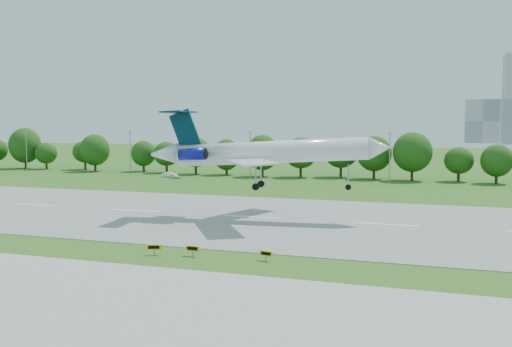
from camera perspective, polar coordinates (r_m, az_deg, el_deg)
name	(u,v)px	position (r m, az deg, el deg)	size (l,w,h in m)	color
ground	(177,253)	(63.89, -7.88, -7.87)	(600.00, 600.00, 0.00)	#29631A
runway	(251,217)	(86.55, -0.47, -4.41)	(400.00, 45.00, 0.08)	gray
taxiway	(77,300)	(48.98, -17.50, -12.01)	(400.00, 23.00, 0.08)	#ADADA8
tree_line	(335,154)	(150.53, 7.88, 1.90)	(288.40, 8.40, 10.40)	#382314
light_poles	(317,156)	(141.24, 6.13, 1.78)	(175.90, 0.25, 12.19)	gray
airliner	(259,152)	(84.85, 0.32, 2.19)	(36.35, 26.26, 12.01)	white
taxi_sign_left	(155,247)	(63.08, -10.11, -7.28)	(1.60, 0.73, 1.15)	gray
taxi_sign_centre	(193,249)	(61.97, -6.36, -7.47)	(1.62, 0.28, 1.13)	gray
taxi_sign_right	(266,254)	(59.62, 1.00, -8.01)	(1.47, 0.45, 1.03)	gray
service_vehicle_a	(169,175)	(153.67, -8.66, -0.10)	(1.44, 4.14, 1.36)	white
service_vehicle_b	(174,176)	(150.03, -8.17, -0.26)	(1.39, 3.45, 1.18)	silver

